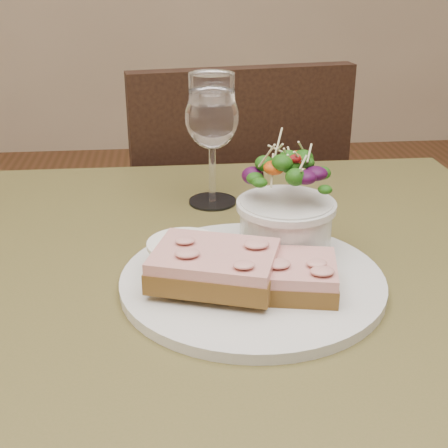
{
  "coord_description": "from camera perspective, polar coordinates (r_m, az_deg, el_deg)",
  "views": [
    {
      "loc": [
        -0.08,
        -0.63,
        1.09
      ],
      "look_at": [
        -0.01,
        0.01,
        0.81
      ],
      "focal_mm": 50.0,
      "sensor_mm": 36.0,
      "label": 1
    }
  ],
  "objects": [
    {
      "name": "dinner_plate",
      "position": [
        0.69,
        2.6,
        -5.22
      ],
      "size": [
        0.29,
        0.29,
        0.01
      ],
      "primitive_type": "cylinder",
      "color": "silver",
      "rests_on": "cafe_table"
    },
    {
      "name": "wine_glass",
      "position": [
        0.88,
        -1.11,
        9.42
      ],
      "size": [
        0.08,
        0.08,
        0.18
      ],
      "color": "white",
      "rests_on": "cafe_table"
    },
    {
      "name": "garnish",
      "position": [
        0.74,
        -2.33,
        -2.0
      ],
      "size": [
        0.05,
        0.04,
        0.02
      ],
      "color": "#0E390A",
      "rests_on": "dinner_plate"
    },
    {
      "name": "chair_far",
      "position": [
        1.52,
        -0.26,
        -7.91
      ],
      "size": [
        0.48,
        0.48,
        0.9
      ],
      "rotation": [
        0.0,
        0.0,
        3.29
      ],
      "color": "black",
      "rests_on": "ground"
    },
    {
      "name": "ramekin",
      "position": [
        0.69,
        -3.66,
        -2.84
      ],
      "size": [
        0.08,
        0.08,
        0.04
      ],
      "color": "silver",
      "rests_on": "dinner_plate"
    },
    {
      "name": "salad_bowl",
      "position": [
        0.73,
        5.73,
        1.93
      ],
      "size": [
        0.11,
        0.11,
        0.13
      ],
      "color": "silver",
      "rests_on": "dinner_plate"
    },
    {
      "name": "cafe_table",
      "position": [
        0.78,
        1.15,
        -11.12
      ],
      "size": [
        0.8,
        0.8,
        0.75
      ],
      "color": "#4A4720",
      "rests_on": "ground"
    },
    {
      "name": "sandwich_back",
      "position": [
        0.66,
        -0.87,
        -3.83
      ],
      "size": [
        0.15,
        0.13,
        0.03
      ],
      "rotation": [
        0.0,
        0.0,
        -0.32
      ],
      "color": "#4F3515",
      "rests_on": "dinner_plate"
    },
    {
      "name": "sandwich_front",
      "position": [
        0.66,
        5.42,
        -4.67
      ],
      "size": [
        0.13,
        0.1,
        0.03
      ],
      "rotation": [
        0.0,
        0.0,
        -0.19
      ],
      "color": "#4F3515",
      "rests_on": "dinner_plate"
    }
  ]
}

